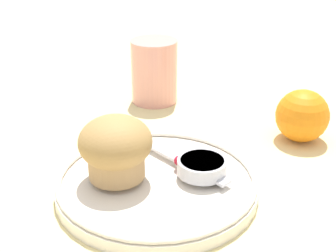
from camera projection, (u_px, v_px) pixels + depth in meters
The scene contains 8 objects.
ground_plane at pixel (169, 181), 0.54m from camera, with size 3.00×3.00×0.00m, color beige.
plate at pixel (154, 182), 0.52m from camera, with size 0.22×0.22×0.02m.
muffin at pixel (116, 147), 0.50m from camera, with size 0.08×0.08×0.07m.
cream_ramekin at pixel (202, 166), 0.52m from camera, with size 0.06×0.06×0.02m.
berry_pair at pixel (184, 162), 0.53m from camera, with size 0.02×0.01×0.01m.
butter_knife at pixel (173, 156), 0.55m from camera, with size 0.17×0.05×0.00m.
orange_fruit at pixel (302, 116), 0.62m from camera, with size 0.07×0.07×0.07m.
juice_glass at pixel (154, 71), 0.74m from camera, with size 0.07×0.07×0.10m.
Camera 1 is at (0.26, -0.38, 0.29)m, focal length 50.00 mm.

